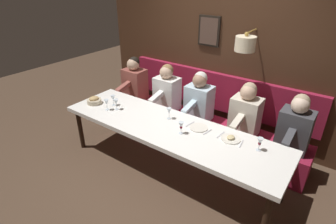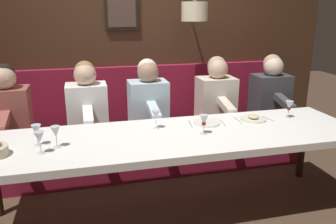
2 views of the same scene
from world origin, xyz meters
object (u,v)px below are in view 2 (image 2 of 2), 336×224
dining_table (175,141)px  wine_glass_3 (39,138)px  wine_glass_5 (36,131)px  diner_near (216,95)px  wine_glass_4 (204,121)px  diner_farthest (8,108)px  diner_far (87,103)px  wine_glass_0 (156,116)px  wine_glass_2 (289,106)px  diner_nearest (271,92)px  diner_middle (148,99)px  wine_glass_1 (56,132)px

dining_table → wine_glass_3: size_ratio=19.31×
wine_glass_5 → dining_table: bearing=-91.2°
dining_table → diner_near: diner_near is taller
dining_table → wine_glass_4: bearing=-102.0°
dining_table → diner_farthest: (0.88, 1.41, 0.13)m
dining_table → diner_near: 1.14m
diner_far → wine_glass_0: 0.90m
diner_far → wine_glass_2: bearing=-111.2°
diner_far → diner_farthest: bearing=90.0°
diner_near → wine_glass_3: (-1.02, 1.74, 0.04)m
diner_far → wine_glass_3: (-1.02, 0.35, 0.04)m
dining_table → diner_nearest: diner_nearest is taller
wine_glass_2 → wine_glass_3: (-0.31, 2.18, 0.00)m
diner_near → diner_far: same height
diner_middle → dining_table: bearing=-176.8°
dining_table → diner_middle: 0.89m
diner_far → wine_glass_5: diner_far is taller
wine_glass_2 → wine_glass_3: size_ratio=1.00×
wine_glass_3 → wine_glass_4: (0.09, -1.26, -0.00)m
wine_glass_2 → wine_glass_3: same height
diner_nearest → wine_glass_1: size_ratio=4.82×
wine_glass_2 → wine_glass_0: bearing=89.8°
diner_nearest → dining_table: bearing=122.6°
wine_glass_1 → wine_glass_5: same height
diner_near → wine_glass_5: bearing=115.8°
wine_glass_0 → wine_glass_2: 1.27m
diner_near → wine_glass_1: (-0.93, 1.63, 0.04)m
wine_glass_4 → diner_far: bearing=44.3°
diner_nearest → diner_farthest: bearing=90.0°
diner_middle → diner_far: 0.63m
wine_glass_0 → wine_glass_2: same height
diner_nearest → wine_glass_4: size_ratio=4.82×
wine_glass_3 → wine_glass_5: same height
dining_table → wine_glass_0: wine_glass_0 is taller
diner_nearest → wine_glass_5: bearing=109.4°
diner_far → diner_farthest: size_ratio=1.00×
diner_farthest → diner_middle: bearing=-90.0°
diner_middle → wine_glass_0: size_ratio=4.82×
diner_farthest → wine_glass_3: (-1.02, -0.39, 0.04)m
diner_near → diner_farthest: bearing=90.0°
diner_near → diner_far: size_ratio=1.00×
diner_middle → wine_glass_4: diner_middle is taller
diner_far → wine_glass_3: size_ratio=4.82×
dining_table → diner_middle: (0.88, 0.05, 0.13)m
diner_middle → diner_farthest: size_ratio=1.00×
diner_far → wine_glass_2: 1.97m
diner_middle → wine_glass_0: 0.71m
dining_table → diner_middle: diner_middle is taller
dining_table → wine_glass_0: bearing=33.7°
diner_farthest → wine_glass_3: bearing=-159.3°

